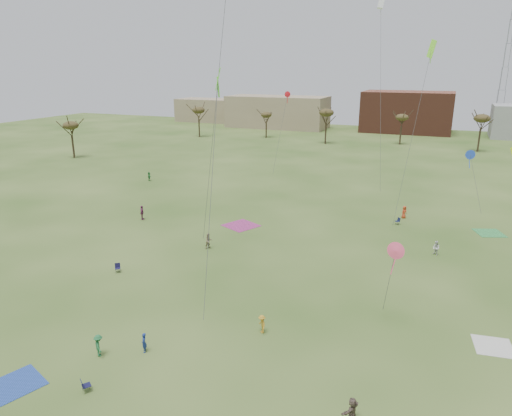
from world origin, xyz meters
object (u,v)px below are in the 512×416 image
at_px(camp_chair_left, 118,270).
at_px(camp_chair_center, 86,388).
at_px(camp_chair_right, 397,222).
at_px(flyer_near_right, 144,343).
at_px(flyer_near_center, 99,345).
at_px(radio_tower, 505,66).

bearing_deg(camp_chair_left, camp_chair_center, -95.94).
height_order(camp_chair_left, camp_chair_right, same).
bearing_deg(camp_chair_right, flyer_near_right, -65.27).
relative_size(camp_chair_left, camp_chair_right, 1.00).
xyz_separation_m(camp_chair_left, camp_chair_center, (9.33, -14.72, 0.00)).
bearing_deg(flyer_near_right, flyer_near_center, -95.93).
height_order(flyer_near_right, camp_chair_left, flyer_near_right).
xyz_separation_m(camp_chair_left, camp_chair_right, (23.50, 25.06, 0.00)).
height_order(camp_chair_left, camp_chair_center, same).
distance_m(flyer_near_center, radio_tower, 138.11).
distance_m(flyer_near_center, camp_chair_left, 13.77).
bearing_deg(camp_chair_center, camp_chair_left, -22.34).
distance_m(flyer_near_center, camp_chair_center, 3.72).
xyz_separation_m(camp_chair_center, radio_tower, (31.79, 135.94, 18.95)).
relative_size(flyer_near_right, radio_tower, 0.04).
bearing_deg(camp_chair_center, radio_tower, -67.87).
xyz_separation_m(flyer_near_right, camp_chair_right, (13.33, 34.98, -0.46)).
xyz_separation_m(camp_chair_left, radio_tower, (41.12, 121.21, 18.95)).
distance_m(camp_chair_center, camp_chair_right, 42.23).
bearing_deg(camp_chair_right, camp_chair_left, -87.57).
bearing_deg(radio_tower, flyer_near_center, -104.18).
distance_m(flyer_near_right, camp_chair_left, 14.21).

